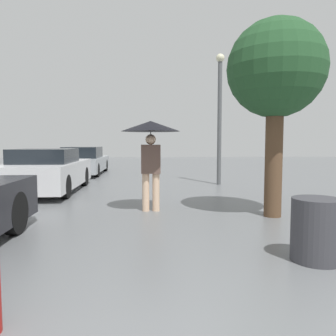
% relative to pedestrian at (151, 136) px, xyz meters
% --- Properties ---
extents(pedestrian, '(1.21, 1.21, 1.87)m').
position_rel_pedestrian_xyz_m(pedestrian, '(0.00, 0.00, 0.00)').
color(pedestrian, beige).
rests_on(pedestrian, ground_plane).
extents(parked_car_middle, '(1.79, 4.10, 1.25)m').
position_rel_pedestrian_xyz_m(parked_car_middle, '(-2.97, 2.88, -0.96)').
color(parked_car_middle, silver).
rests_on(parked_car_middle, ground_plane).
extents(parked_car_farthest, '(1.75, 4.57, 1.23)m').
position_rel_pedestrian_xyz_m(parked_car_farthest, '(-2.94, 8.28, -0.99)').
color(parked_car_farthest, '#9EA3A8').
rests_on(parked_car_farthest, ground_plane).
extents(tree, '(1.84, 1.84, 3.74)m').
position_rel_pedestrian_xyz_m(tree, '(2.35, -0.65, 1.20)').
color(tree, brown).
rests_on(tree, ground_plane).
extents(street_lamp, '(0.28, 0.28, 4.37)m').
position_rel_pedestrian_xyz_m(street_lamp, '(2.37, 4.19, 0.97)').
color(street_lamp, '#515456').
rests_on(street_lamp, ground_plane).
extents(trash_bin, '(0.59, 0.59, 0.77)m').
position_rel_pedestrian_xyz_m(trash_bin, '(1.96, -3.02, -1.17)').
color(trash_bin, '#38383D').
rests_on(trash_bin, ground_plane).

